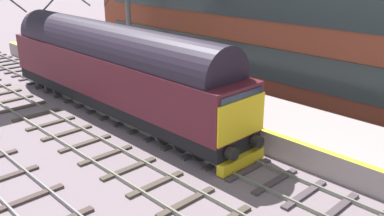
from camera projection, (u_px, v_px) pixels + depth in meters
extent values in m
plane|color=slate|center=(166.00, 134.00, 19.44)|extent=(140.00, 140.00, 0.00)
cube|color=gray|center=(154.00, 137.00, 18.95)|extent=(0.07, 60.00, 0.15)
cube|color=gray|center=(177.00, 129.00, 19.88)|extent=(0.07, 60.00, 0.15)
cube|color=#483E42|center=(337.00, 209.00, 13.62)|extent=(2.50, 0.26, 0.09)
cube|color=#483E42|center=(304.00, 194.00, 14.45)|extent=(2.50, 0.26, 0.09)
cube|color=#483E42|center=(275.00, 181.00, 15.28)|extent=(2.50, 0.26, 0.09)
cube|color=#483E42|center=(249.00, 170.00, 16.11)|extent=(2.50, 0.26, 0.09)
cube|color=#483E42|center=(225.00, 159.00, 16.94)|extent=(2.50, 0.26, 0.09)
cube|color=#483E42|center=(203.00, 150.00, 17.77)|extent=(2.50, 0.26, 0.09)
cube|color=#483E42|center=(184.00, 141.00, 18.60)|extent=(2.50, 0.26, 0.09)
cube|color=#483E42|center=(166.00, 133.00, 19.43)|extent=(2.50, 0.26, 0.09)
cube|color=#483E42|center=(149.00, 126.00, 20.26)|extent=(2.50, 0.26, 0.09)
cube|color=#483E42|center=(134.00, 120.00, 21.08)|extent=(2.50, 0.26, 0.09)
cube|color=#483E42|center=(120.00, 113.00, 21.91)|extent=(2.50, 0.26, 0.09)
cube|color=#483E42|center=(107.00, 108.00, 22.74)|extent=(2.50, 0.26, 0.09)
cube|color=#483E42|center=(95.00, 102.00, 23.57)|extent=(2.50, 0.26, 0.09)
cube|color=#483E42|center=(84.00, 97.00, 24.40)|extent=(2.50, 0.26, 0.09)
cube|color=#483E42|center=(73.00, 93.00, 25.23)|extent=(2.50, 0.26, 0.09)
cube|color=#483E42|center=(63.00, 88.00, 26.06)|extent=(2.50, 0.26, 0.09)
cube|color=#483E42|center=(54.00, 84.00, 26.89)|extent=(2.50, 0.26, 0.09)
cube|color=#483E42|center=(45.00, 81.00, 27.72)|extent=(2.50, 0.26, 0.09)
cube|color=#483E42|center=(37.00, 77.00, 28.55)|extent=(2.50, 0.26, 0.09)
cube|color=#483E42|center=(29.00, 74.00, 29.38)|extent=(2.50, 0.26, 0.09)
cube|color=#483E42|center=(22.00, 70.00, 30.21)|extent=(2.50, 0.26, 0.09)
cube|color=#483E42|center=(15.00, 67.00, 31.04)|extent=(2.50, 0.26, 0.09)
cube|color=#483E42|center=(9.00, 64.00, 31.87)|extent=(2.50, 0.26, 0.09)
cube|color=#483E42|center=(2.00, 62.00, 32.70)|extent=(2.50, 0.26, 0.09)
cube|color=gray|center=(90.00, 160.00, 16.82)|extent=(0.07, 60.00, 0.15)
cube|color=gray|center=(120.00, 149.00, 17.76)|extent=(0.07, 60.00, 0.15)
cube|color=#4A4036|center=(186.00, 202.00, 14.01)|extent=(2.50, 0.26, 0.09)
cube|color=#4A4036|center=(156.00, 184.00, 15.10)|extent=(2.50, 0.26, 0.09)
cube|color=#4A4036|center=(129.00, 169.00, 16.20)|extent=(2.50, 0.26, 0.09)
cube|color=#4A4036|center=(106.00, 155.00, 17.30)|extent=(2.50, 0.26, 0.09)
cube|color=#4A4036|center=(85.00, 143.00, 18.40)|extent=(2.50, 0.26, 0.09)
cube|color=#4A4036|center=(67.00, 133.00, 19.50)|extent=(2.50, 0.26, 0.09)
cube|color=#4A4036|center=(51.00, 123.00, 20.60)|extent=(2.50, 0.26, 0.09)
cube|color=#4A4036|center=(36.00, 115.00, 21.69)|extent=(2.50, 0.26, 0.09)
cube|color=#4A4036|center=(23.00, 107.00, 22.79)|extent=(2.50, 0.26, 0.09)
cube|color=#4A4036|center=(11.00, 100.00, 23.89)|extent=(2.50, 0.26, 0.09)
cube|color=#4A4036|center=(0.00, 94.00, 24.99)|extent=(2.50, 0.26, 0.09)
cube|color=slate|center=(36.00, 180.00, 15.34)|extent=(0.07, 60.00, 0.15)
cube|color=#4A3C38|center=(29.00, 199.00, 14.20)|extent=(2.50, 0.26, 0.09)
cube|color=#4A3C38|center=(5.00, 177.00, 15.56)|extent=(2.50, 0.26, 0.09)
cube|color=#A39695|center=(219.00, 106.00, 21.62)|extent=(4.00, 44.00, 1.00)
cube|color=yellow|center=(193.00, 105.00, 20.24)|extent=(0.30, 44.00, 0.01)
cube|color=#2B3638|center=(326.00, 76.00, 21.89)|extent=(0.06, 38.19, 1.91)
cube|color=#2B3638|center=(333.00, 10.00, 20.73)|extent=(0.06, 38.19, 1.91)
cube|color=black|center=(114.00, 97.00, 21.96)|extent=(2.56, 17.08, 0.60)
cube|color=#541B26|center=(113.00, 72.00, 21.50)|extent=(2.70, 17.08, 2.10)
cylinder|color=#261E2C|center=(111.00, 49.00, 21.08)|extent=(2.56, 15.71, 2.57)
cube|color=yellow|center=(242.00, 119.00, 15.74)|extent=(2.65, 0.08, 1.58)
cube|color=#232D3D|center=(242.00, 101.00, 15.51)|extent=(2.38, 0.04, 0.64)
cube|color=#232D3D|center=(134.00, 62.00, 22.29)|extent=(0.04, 11.95, 0.44)
cylinder|color=black|center=(232.00, 153.00, 15.48)|extent=(0.48, 0.35, 0.48)
cylinder|color=black|center=(257.00, 142.00, 16.46)|extent=(0.48, 0.35, 0.48)
cube|color=yellow|center=(241.00, 161.00, 16.29)|extent=(2.43, 0.36, 0.47)
cylinder|color=black|center=(212.00, 143.00, 17.27)|extent=(1.64, 1.04, 1.04)
cylinder|color=black|center=(194.00, 136.00, 18.01)|extent=(1.64, 1.04, 1.04)
cylinder|color=black|center=(176.00, 128.00, 18.76)|extent=(1.64, 1.04, 1.04)
cylinder|color=black|center=(69.00, 84.00, 25.36)|extent=(1.64, 1.04, 1.04)
cylinder|color=black|center=(60.00, 80.00, 26.11)|extent=(1.64, 1.04, 1.04)
cylinder|color=black|center=(52.00, 77.00, 26.85)|extent=(1.64, 1.04, 1.04)
cylinder|color=slate|center=(241.00, 96.00, 18.38)|extent=(0.08, 0.08, 1.96)
cube|color=white|center=(241.00, 79.00, 18.09)|extent=(0.05, 0.44, 0.36)
cube|color=black|center=(241.00, 79.00, 18.07)|extent=(0.01, 0.20, 0.24)
cylinder|color=#2A2841|center=(173.00, 81.00, 22.64)|extent=(0.13, 0.13, 0.84)
cylinder|color=#2A2841|center=(170.00, 81.00, 22.74)|extent=(0.13, 0.13, 0.84)
cylinder|color=#1B2730|center=(171.00, 68.00, 22.45)|extent=(0.42, 0.42, 0.56)
sphere|color=brown|center=(171.00, 61.00, 22.31)|extent=(0.22, 0.22, 0.22)
cylinder|color=#1B2730|center=(174.00, 69.00, 22.35)|extent=(0.09, 0.09, 0.52)
cylinder|color=#1B2730|center=(168.00, 68.00, 22.55)|extent=(0.09, 0.09, 0.52)
cylinder|color=slate|center=(129.00, 28.00, 30.59)|extent=(0.36, 0.36, 5.70)
cylinder|color=slate|center=(17.00, 5.00, 24.65)|extent=(1.10, 0.10, 1.02)
cylinder|color=slate|center=(51.00, 2.00, 26.05)|extent=(1.14, 0.10, 0.97)
cylinder|color=slate|center=(82.00, 0.00, 27.46)|extent=(1.18, 0.10, 0.92)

